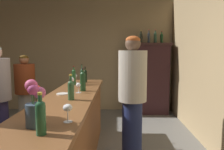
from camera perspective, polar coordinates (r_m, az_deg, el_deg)
wall_back at (r=5.56m, az=-9.12°, el=5.12°), size 4.94×0.12×2.82m
bar_counter at (r=2.70m, az=-11.56°, el=-16.08°), size 0.60×3.16×0.98m
display_cabinet at (r=5.25m, az=10.49°, el=-0.56°), size 0.91×0.48×1.73m
wine_bottle_chardonnay at (r=2.39m, az=-11.06°, el=-3.74°), size 0.07×0.07×0.29m
wine_bottle_pinot at (r=3.46m, az=-10.31°, el=-0.37°), size 0.06×0.06×0.31m
wine_bottle_malbec at (r=2.91m, az=-7.90°, el=-1.47°), size 0.08×0.08×0.31m
wine_bottle_riesling at (r=1.46m, az=-18.78°, el=-10.43°), size 0.07×0.07×0.28m
wine_bottle_syrah at (r=3.73m, az=-7.26°, el=-0.13°), size 0.06×0.06×0.28m
wine_bottle_merlot at (r=3.53m, az=-8.13°, el=-0.16°), size 0.06×0.06×0.33m
wine_glass_front at (r=3.72m, az=-9.93°, el=-0.35°), size 0.07×0.07×0.15m
wine_glass_mid at (r=3.29m, az=-10.77°, el=-1.43°), size 0.07×0.07×0.15m
wine_glass_rear at (r=1.66m, az=-11.93°, el=-8.91°), size 0.07×0.07×0.14m
wine_glass_spare at (r=2.79m, az=-9.10°, el=-2.93°), size 0.07×0.07×0.13m
flower_arrangement at (r=1.62m, az=-20.06°, el=-7.61°), size 0.15×0.16×0.34m
cheese_plate at (r=2.75m, az=-13.30°, el=-4.99°), size 0.15×0.15×0.01m
display_bottle_left at (r=5.19m, az=7.86°, el=10.14°), size 0.08×0.08×0.30m
display_bottle_midleft at (r=5.21m, az=9.95°, el=10.07°), size 0.06×0.06×0.32m
display_bottle_center at (r=5.24m, az=11.66°, el=10.07°), size 0.07×0.07×0.32m
display_bottle_midright at (r=5.27m, az=13.30°, el=9.79°), size 0.07×0.07×0.29m
patron_redhead at (r=4.21m, az=-22.44°, el=-4.13°), size 0.36×0.36×1.46m
bartender at (r=2.84m, az=5.54°, el=-5.36°), size 0.38×0.38×1.73m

